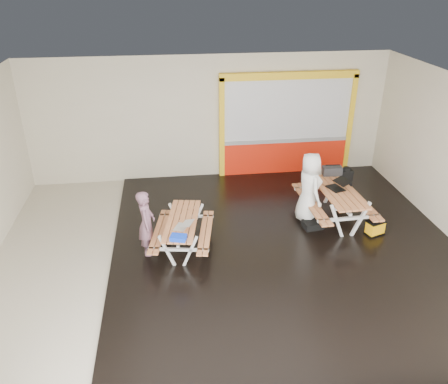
{
  "coord_description": "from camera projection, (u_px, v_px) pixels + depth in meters",
  "views": [
    {
      "loc": [
        -1.16,
        -8.05,
        5.52
      ],
      "look_at": [
        0.0,
        0.9,
        1.0
      ],
      "focal_mm": 36.02,
      "sensor_mm": 36.0,
      "label": 1
    }
  ],
  "objects": [
    {
      "name": "room",
      "position": [
        230.0,
        178.0,
        8.96
      ],
      "size": [
        10.02,
        8.02,
        3.52
      ],
      "color": "beige",
      "rests_on": "ground"
    },
    {
      "name": "deck",
      "position": [
        286.0,
        246.0,
        9.87
      ],
      "size": [
        7.5,
        7.98,
        0.05
      ],
      "primitive_type": "cube",
      "color": "black",
      "rests_on": "room"
    },
    {
      "name": "kiosk",
      "position": [
        287.0,
        127.0,
        12.84
      ],
      "size": [
        3.88,
        0.16,
        3.0
      ],
      "color": "red",
      "rests_on": "room"
    },
    {
      "name": "picnic_table_left",
      "position": [
        182.0,
        227.0,
        9.6
      ],
      "size": [
        1.51,
        1.98,
        0.72
      ],
      "color": "#C37C4E",
      "rests_on": "deck"
    },
    {
      "name": "picnic_table_right",
      "position": [
        335.0,
        196.0,
        10.68
      ],
      "size": [
        1.55,
        2.21,
        0.86
      ],
      "color": "#C37C4E",
      "rests_on": "deck"
    },
    {
      "name": "person_left",
      "position": [
        146.0,
        223.0,
        9.33
      ],
      "size": [
        0.37,
        0.55,
        1.46
      ],
      "primitive_type": "imported",
      "rotation": [
        0.0,
        0.0,
        1.52
      ],
      "color": "#774F61",
      "rests_on": "deck"
    },
    {
      "name": "person_right",
      "position": [
        309.0,
        188.0,
        10.51
      ],
      "size": [
        0.68,
        0.92,
        1.72
      ],
      "primitive_type": "imported",
      "rotation": [
        0.0,
        0.0,
        1.74
      ],
      "color": "white",
      "rests_on": "deck"
    },
    {
      "name": "laptop_left",
      "position": [
        183.0,
        226.0,
        9.21
      ],
      "size": [
        0.46,
        0.44,
        0.15
      ],
      "color": "silver",
      "rests_on": "picnic_table_left"
    },
    {
      "name": "laptop_right",
      "position": [
        338.0,
        186.0,
        10.56
      ],
      "size": [
        0.57,
        0.53,
        0.2
      ],
      "color": "black",
      "rests_on": "picnic_table_right"
    },
    {
      "name": "blue_pouch",
      "position": [
        178.0,
        238.0,
        8.81
      ],
      "size": [
        0.35,
        0.29,
        0.09
      ],
      "primitive_type": "cube",
      "rotation": [
        0.0,
        0.0,
        -0.28
      ],
      "color": "#103BE9",
      "rests_on": "picnic_table_left"
    },
    {
      "name": "toolbox",
      "position": [
        332.0,
        171.0,
        11.23
      ],
      "size": [
        0.49,
        0.27,
        0.28
      ],
      "color": "black",
      "rests_on": "picnic_table_right"
    },
    {
      "name": "backpack",
      "position": [
        346.0,
        177.0,
        11.34
      ],
      "size": [
        0.32,
        0.23,
        0.5
      ],
      "color": "black",
      "rests_on": "picnic_table_right"
    },
    {
      "name": "dark_case",
      "position": [
        313.0,
        225.0,
        10.51
      ],
      "size": [
        0.49,
        0.39,
        0.17
      ],
      "primitive_type": "cube",
      "rotation": [
        0.0,
        0.0,
        0.15
      ],
      "color": "black",
      "rests_on": "deck"
    },
    {
      "name": "fluke_bag",
      "position": [
        375.0,
        228.0,
        10.21
      ],
      "size": [
        0.46,
        0.38,
        0.35
      ],
      "color": "black",
      "rests_on": "deck"
    }
  ]
}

